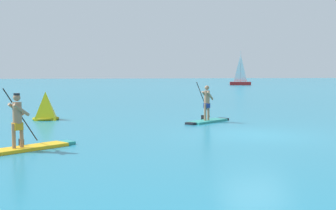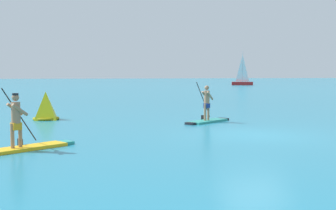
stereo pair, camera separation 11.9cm
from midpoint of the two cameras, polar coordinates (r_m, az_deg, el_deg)
The scene contains 5 objects.
ground at distance 16.18m, azimuth 11.64°, elevation -3.95°, with size 440.00×440.00×0.00m, color teal.
paddleboarder_near_left at distance 13.38m, azimuth -18.76°, elevation -4.25°, with size 3.04×2.16×1.89m.
paddleboarder_mid_center at distance 20.17m, azimuth 5.43°, elevation -1.23°, with size 2.68×2.00×1.94m.
race_marker_buoy at distance 22.00m, azimuth -15.84°, elevation -0.27°, with size 1.50×1.50×1.40m.
sailboat_right_horizon at distance 91.03m, azimuth 9.92°, elevation 3.27°, with size 4.52×2.80×7.06m.
Camera 2 is at (-7.18, -14.31, 2.24)m, focal length 45.67 mm.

